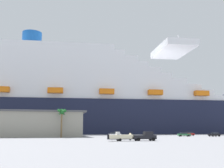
% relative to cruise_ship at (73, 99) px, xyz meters
% --- Properties ---
extents(ground_plane, '(600.00, 600.00, 0.00)m').
position_rel_cruise_ship_xyz_m(ground_plane, '(15.06, -46.12, -20.21)').
color(ground_plane, gray).
extents(cruise_ship, '(233.34, 40.42, 66.91)m').
position_rel_cruise_ship_xyz_m(cruise_ship, '(0.00, 0.00, 0.00)').
color(cruise_ship, '#191E38').
rests_on(cruise_ship, ground_plane).
extents(pickup_truck, '(5.72, 2.56, 2.20)m').
position_rel_cruise_ship_xyz_m(pickup_truck, '(13.29, -99.32, -19.16)').
color(pickup_truck, black).
rests_on(pickup_truck, ground_plane).
extents(small_boat_on_trailer, '(7.46, 2.37, 2.15)m').
position_rel_cruise_ship_xyz_m(small_boat_on_trailer, '(7.70, -99.67, -19.24)').
color(small_boat_on_trailer, '#595960').
rests_on(small_boat_on_trailer, ground_plane).
extents(palm_tree, '(3.33, 3.37, 9.51)m').
position_rel_cruise_ship_xyz_m(palm_tree, '(-6.46, -70.19, -12.56)').
color(palm_tree, brown).
rests_on(palm_tree, ground_plane).
extents(parked_car_black_coupe, '(4.68, 2.62, 1.58)m').
position_rel_cruise_ship_xyz_m(parked_car_black_coupe, '(50.12, -67.40, -19.37)').
color(parked_car_black_coupe, black).
rests_on(parked_car_black_coupe, ground_plane).
extents(parked_car_red_hatchback, '(4.67, 2.68, 1.58)m').
position_rel_cruise_ship_xyz_m(parked_car_red_hatchback, '(45.97, -54.71, -19.37)').
color(parked_car_red_hatchback, red).
rests_on(parked_car_red_hatchback, ground_plane).
extents(parked_car_silver_sedan, '(4.77, 2.60, 1.58)m').
position_rel_cruise_ship_xyz_m(parked_car_silver_sedan, '(13.26, -60.91, -19.37)').
color(parked_car_silver_sedan, silver).
rests_on(parked_car_silver_sedan, ground_plane).
extents(parked_car_green_wagon, '(4.92, 2.45, 1.58)m').
position_rel_cruise_ship_xyz_m(parked_car_green_wagon, '(39.69, -63.58, -19.37)').
color(parked_car_green_wagon, '#2D723F').
rests_on(parked_car_green_wagon, ground_plane).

